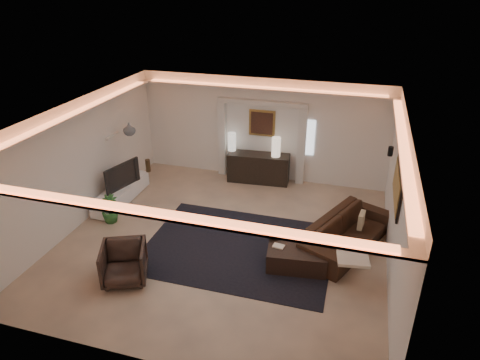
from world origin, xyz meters
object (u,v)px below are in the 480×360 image
(sofa, at_px, (347,232))
(armchair, at_px, (124,263))
(console, at_px, (258,168))
(coffee_table, at_px, (297,259))

(sofa, xyz_separation_m, armchair, (-4.05, -2.34, 0.02))
(console, relative_size, sofa, 0.68)
(sofa, distance_m, armchair, 4.68)
(console, height_order, sofa, console)
(sofa, bearing_deg, coffee_table, 163.38)
(coffee_table, xyz_separation_m, armchair, (-3.14, -1.30, 0.18))
(console, distance_m, sofa, 3.75)
(armchair, bearing_deg, sofa, 6.53)
(console, distance_m, coffee_table, 4.09)
(sofa, height_order, coffee_table, sofa)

